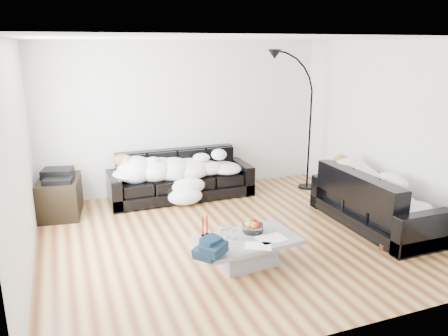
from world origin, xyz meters
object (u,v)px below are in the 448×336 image
object	(u,v)px
sofa_back	(181,175)
sleeper_back	(181,163)
wine_glass_a	(228,231)
av_cabinet	(60,197)
sleeper_right	(376,184)
shoes	(387,242)
stereo	(58,175)
candle_right	(207,225)
floor_lamp	(310,129)
wine_glass_c	(235,233)
wine_glass_b	(223,233)
sofa_right	(375,199)
fruit_bowl	(253,226)
candle_left	(203,227)
coffee_table	(247,252)

from	to	relation	value
sofa_back	sleeper_back	bearing A→B (deg)	-90.00
wine_glass_a	av_cabinet	bearing A→B (deg)	127.29
sofa_back	sleeper_right	xyz separation A→B (m)	(2.26, -2.17, 0.24)
shoes	stereo	world-z (taller)	stereo
candle_right	sofa_back	bearing A→B (deg)	82.12
sofa_back	floor_lamp	bearing A→B (deg)	-7.49
wine_glass_c	candle_right	size ratio (longest dim) A/B	0.66
av_cabinet	candle_right	bearing A→B (deg)	-45.80
wine_glass_b	wine_glass_c	size ratio (longest dim) A/B	1.16
sofa_right	floor_lamp	world-z (taller)	floor_lamp
fruit_bowl	stereo	size ratio (longest dim) A/B	0.58
sofa_back	candle_left	distance (m)	2.39
coffee_table	av_cabinet	world-z (taller)	av_cabinet
sleeper_back	fruit_bowl	size ratio (longest dim) A/B	7.93
wine_glass_a	shoes	distance (m)	2.18
sofa_back	av_cabinet	distance (m)	1.95
wine_glass_b	candle_right	size ratio (longest dim) A/B	0.77
coffee_table	candle_right	size ratio (longest dim) A/B	4.91
wine_glass_a	floor_lamp	bearing A→B (deg)	42.30
sleeper_back	candle_left	size ratio (longest dim) A/B	8.53
sofa_right	sofa_back	bearing A→B (deg)	46.25
fruit_bowl	stereo	bearing A→B (deg)	132.75
sofa_right	shoes	size ratio (longest dim) A/B	4.87
sleeper_back	sofa_right	bearing A→B (deg)	-43.08
av_cabinet	floor_lamp	world-z (taller)	floor_lamp
sofa_back	wine_glass_c	xyz separation A→B (m)	(-0.06, -2.58, 0.03)
av_cabinet	coffee_table	bearing A→B (deg)	-42.65
fruit_bowl	shoes	xyz separation A→B (m)	(1.79, -0.32, -0.38)
wine_glass_a	stereo	bearing A→B (deg)	127.29
sleeper_right	candle_left	bearing A→B (deg)	94.06
wine_glass_b	sleeper_right	bearing A→B (deg)	8.58
wine_glass_b	shoes	size ratio (longest dim) A/B	0.45
candle_right	fruit_bowl	bearing A→B (deg)	-11.36
sofa_right	av_cabinet	distance (m)	4.68
sofa_back	wine_glass_b	world-z (taller)	sofa_back
wine_glass_c	candle_right	distance (m)	0.36
wine_glass_a	wine_glass_b	size ratio (longest dim) A/B	0.91
av_cabinet	wine_glass_c	bearing A→B (deg)	-44.49
wine_glass_b	shoes	distance (m)	2.26
candle_left	floor_lamp	xyz separation A→B (m)	(2.68, 2.05, 0.62)
wine_glass_c	floor_lamp	distance (m)	3.34
wine_glass_a	wine_glass_c	xyz separation A→B (m)	(0.06, -0.08, -0.00)
sleeper_back	fruit_bowl	world-z (taller)	sleeper_back
sofa_right	wine_glass_b	bearing A→B (deg)	98.58
wine_glass_c	shoes	xyz separation A→B (m)	(2.08, -0.19, -0.38)
coffee_table	shoes	distance (m)	1.95
sofa_back	sofa_right	world-z (taller)	sofa_right
wine_glass_a	shoes	world-z (taller)	wine_glass_a
sleeper_right	candle_left	world-z (taller)	sleeper_right
wine_glass_a	coffee_table	bearing A→B (deg)	-25.71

